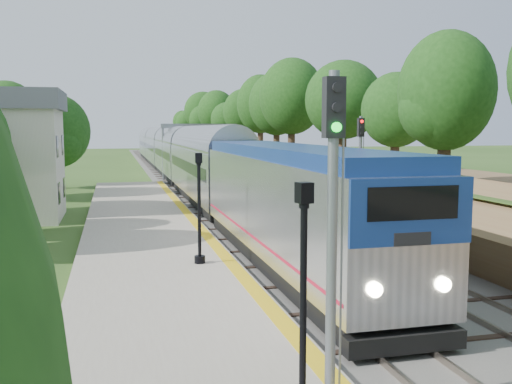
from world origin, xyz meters
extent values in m
cube|color=#4C4944|center=(2.00, 60.00, 0.06)|extent=(9.50, 170.00, 0.12)
cube|color=gray|center=(-0.72, 60.00, 0.20)|extent=(0.08, 170.00, 0.16)
cube|color=gray|center=(0.72, 60.00, 0.20)|extent=(0.08, 170.00, 0.16)
cube|color=gray|center=(3.28, 60.00, 0.20)|extent=(0.08, 170.00, 0.16)
cube|color=gray|center=(4.72, 60.00, 0.20)|extent=(0.08, 170.00, 0.16)
cube|color=gray|center=(-5.20, 16.00, 0.19)|extent=(6.40, 68.00, 0.38)
cube|color=gold|center=(-2.35, 16.00, 0.39)|extent=(0.55, 68.00, 0.01)
cube|color=brown|center=(11.50, 60.00, 1.50)|extent=(9.00, 170.00, 3.00)
cube|color=brown|center=(7.60, 60.00, 1.30)|extent=(4.47, 170.00, 4.54)
cylinder|color=#332316|center=(10.00, 60.00, 4.31)|extent=(0.60, 0.60, 2.62)
sphere|color=#173D10|center=(10.00, 60.00, 7.88)|extent=(5.70, 5.70, 5.70)
cylinder|color=#332316|center=(10.00, 110.00, 4.31)|extent=(0.60, 0.60, 2.62)
sphere|color=#173D10|center=(10.00, 110.00, 7.88)|extent=(5.70, 5.70, 5.70)
cube|color=black|center=(-9.99, 28.20, 1.80)|extent=(0.05, 1.10, 1.30)
cube|color=black|center=(-9.99, 31.80, 1.80)|extent=(0.05, 1.10, 1.30)
cube|color=black|center=(-9.99, 28.20, 4.60)|extent=(0.05, 1.10, 1.30)
cube|color=black|center=(-9.99, 31.80, 4.60)|extent=(0.05, 1.10, 1.30)
cylinder|color=slate|center=(-1.50, 55.00, 3.10)|extent=(0.24, 0.24, 6.20)
cylinder|color=slate|center=(6.50, 55.00, 3.10)|extent=(0.24, 0.24, 6.20)
cube|color=slate|center=(2.50, 55.00, 5.95)|extent=(8.40, 0.25, 0.50)
cube|color=black|center=(0.00, 54.85, 5.20)|extent=(0.30, 0.20, 0.90)
cube|color=black|center=(4.00, 54.85, 5.20)|extent=(0.30, 0.20, 0.90)
cylinder|color=#332316|center=(-12.00, 26.00, 1.22)|extent=(0.60, 0.60, 2.45)
sphere|color=#173D10|center=(-12.00, 26.00, 4.55)|extent=(5.32, 5.32, 5.32)
cylinder|color=#332316|center=(-12.00, 42.00, 1.22)|extent=(0.60, 0.60, 2.45)
sphere|color=#173D10|center=(-12.00, 42.00, 4.55)|extent=(5.32, 5.32, 5.32)
cube|color=black|center=(0.00, 13.77, 0.60)|extent=(2.93, 18.35, 0.64)
cube|color=#B7BAC1|center=(0.00, 13.77, 2.72)|extent=(3.19, 19.12, 3.61)
cube|color=navy|center=(0.00, 13.77, 4.76)|extent=(3.06, 18.35, 0.47)
cube|color=navy|center=(0.00, 4.18, 3.73)|extent=(3.15, 0.10, 1.59)
cube|color=black|center=(0.00, 4.14, 3.94)|extent=(2.34, 0.06, 0.80)
cube|color=#AA102B|center=(0.00, 13.77, 1.50)|extent=(3.21, 18.73, 0.11)
cube|color=#B7BAC1|center=(0.00, 34.55, 2.35)|extent=(3.19, 21.24, 4.14)
cube|color=#B7BAC1|center=(0.00, 56.39, 2.35)|extent=(3.19, 21.24, 4.14)
cube|color=#B7BAC1|center=(0.00, 78.23, 2.35)|extent=(3.19, 21.24, 4.14)
cube|color=#B7BAC1|center=(0.00, 100.07, 2.35)|extent=(3.19, 21.24, 4.14)
cylinder|color=black|center=(-3.34, 2.21, 2.41)|extent=(0.14, 0.14, 3.77)
cube|color=black|center=(-3.34, 2.21, 4.49)|extent=(0.31, 0.31, 0.39)
cube|color=silver|center=(-3.34, 2.21, 4.49)|extent=(0.22, 0.22, 0.29)
cylinder|color=black|center=(-3.55, 14.23, 0.53)|extent=(0.43, 0.43, 0.29)
cylinder|color=black|center=(-3.55, 14.23, 2.44)|extent=(0.14, 0.14, 3.82)
cube|color=black|center=(-3.55, 14.23, 4.54)|extent=(0.30, 0.30, 0.39)
cube|color=silver|center=(-3.55, 14.23, 4.54)|extent=(0.22, 0.22, 0.29)
cylinder|color=slate|center=(-2.90, 1.91, 3.54)|extent=(0.20, 0.20, 6.32)
cube|color=black|center=(-2.90, 1.91, 6.04)|extent=(0.37, 0.24, 1.09)
cylinder|color=#0CE526|center=(-2.90, 1.77, 6.04)|extent=(0.17, 0.07, 0.17)
cylinder|color=slate|center=(6.20, 20.79, 3.23)|extent=(0.18, 0.18, 6.22)
cube|color=black|center=(6.20, 20.79, 5.73)|extent=(0.34, 0.22, 1.00)
cylinder|color=#FF0C0C|center=(6.20, 20.66, 5.73)|extent=(0.16, 0.06, 0.16)
camera|label=1|loc=(-6.75, -7.72, 5.67)|focal=40.00mm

